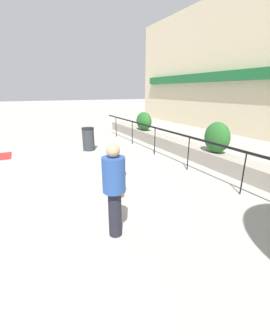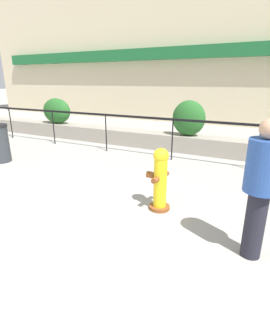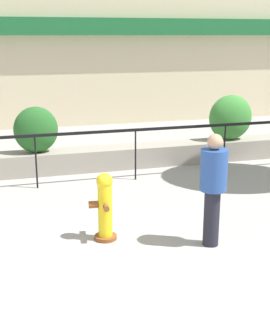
{
  "view_description": "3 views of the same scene",
  "coord_description": "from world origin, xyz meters",
  "px_view_note": "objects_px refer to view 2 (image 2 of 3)",
  "views": [
    {
      "loc": [
        5.66,
        0.1,
        2.55
      ],
      "look_at": [
        0.69,
        2.58,
        0.63
      ],
      "focal_mm": 24.0,
      "sensor_mm": 36.0,
      "label": 1
    },
    {
      "loc": [
        2.29,
        -1.8,
        2.11
      ],
      "look_at": [
        0.13,
        2.42,
        0.52
      ],
      "focal_mm": 28.0,
      "sensor_mm": 36.0,
      "label": 2
    },
    {
      "loc": [
        -0.64,
        -4.62,
        3.1
      ],
      "look_at": [
        1.54,
        2.87,
        0.87
      ],
      "focal_mm": 50.0,
      "sensor_mm": 36.0,
      "label": 3
    }
  ],
  "objects_px": {
    "hedge_bush_1": "(189,118)",
    "fire_hydrant": "(160,179)",
    "hedge_bush_0": "(57,111)",
    "pedestrian": "(261,183)"
  },
  "relations": [
    {
      "from": "hedge_bush_1",
      "to": "fire_hydrant",
      "type": "distance_m",
      "value": 4.07
    },
    {
      "from": "hedge_bush_0",
      "to": "fire_hydrant",
      "type": "xyz_separation_m",
      "value": [
        5.92,
        -3.98,
        -0.43
      ]
    },
    {
      "from": "hedge_bush_1",
      "to": "hedge_bush_0",
      "type": "bearing_deg",
      "value": 180.0
    },
    {
      "from": "hedge_bush_1",
      "to": "pedestrian",
      "type": "distance_m",
      "value": 5.13
    },
    {
      "from": "hedge_bush_0",
      "to": "fire_hydrant",
      "type": "distance_m",
      "value": 7.15
    },
    {
      "from": "hedge_bush_0",
      "to": "hedge_bush_1",
      "type": "distance_m",
      "value": 5.23
    },
    {
      "from": "hedge_bush_0",
      "to": "hedge_bush_1",
      "type": "height_order",
      "value": "hedge_bush_1"
    },
    {
      "from": "hedge_bush_0",
      "to": "pedestrian",
      "type": "distance_m",
      "value": 8.75
    },
    {
      "from": "hedge_bush_1",
      "to": "pedestrian",
      "type": "xyz_separation_m",
      "value": [
        2.2,
        -4.63,
        -0.04
      ]
    },
    {
      "from": "hedge_bush_0",
      "to": "pedestrian",
      "type": "relative_size",
      "value": 0.71
    }
  ]
}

